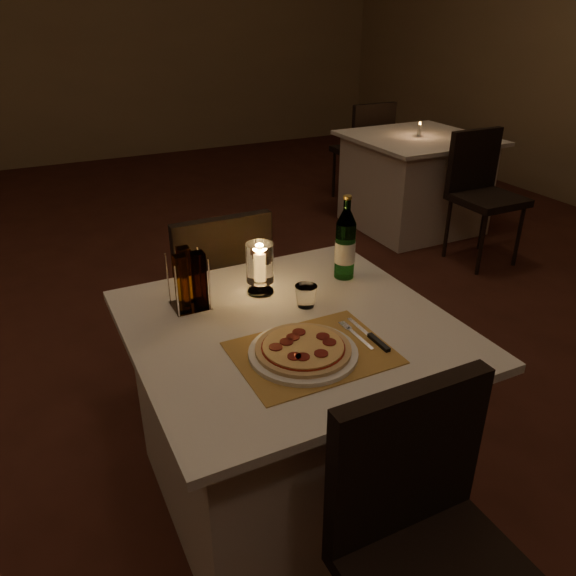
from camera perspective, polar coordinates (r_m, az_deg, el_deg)
name	(u,v)px	position (r m, az deg, el deg)	size (l,w,h in m)	color
floor	(205,417)	(2.63, -8.44, -12.79)	(8.00, 10.00, 0.02)	#471F17
wall_back	(39,21)	(6.99, -23.93, 23.55)	(8.00, 0.02, 3.00)	#907854
main_table	(291,414)	(2.01, 0.26, -12.67)	(1.00, 1.00, 0.74)	silver
chair_near	(427,533)	(1.47, 13.93, -23.01)	(0.42, 0.42, 0.90)	black
chair_far	(218,287)	(2.47, -7.15, 0.09)	(0.42, 0.42, 0.90)	black
placemat	(312,353)	(1.66, 2.47, -6.59)	(0.45, 0.34, 0.00)	#BA8C40
plate	(303,353)	(1.64, 1.55, -6.59)	(0.32, 0.32, 0.01)	white
pizza	(303,348)	(1.63, 1.55, -6.11)	(0.28, 0.28, 0.02)	#D8B77F
fork	(354,333)	(1.75, 6.70, -4.58)	(0.02, 0.18, 0.00)	silver
knife	(374,339)	(1.73, 8.77, -5.15)	(0.02, 0.22, 0.01)	black
tumbler	(306,296)	(1.89, 1.84, -0.81)	(0.08, 0.08, 0.08)	white
water_bottle	(345,245)	(2.07, 5.83, 4.34)	(0.08, 0.08, 0.32)	#56A056
hurricane_candle	(260,264)	(1.95, -2.88, 2.41)	(0.10, 0.10, 0.19)	white
cruet_caddy	(189,282)	(1.88, -10.01, 0.59)	(0.12, 0.12, 0.21)	white
neighbor_table_right	(414,182)	(4.72, 12.67, 10.46)	(1.00, 1.00, 0.74)	silver
neighbor_chair_ra	(481,183)	(4.16, 19.00, 10.01)	(0.42, 0.42, 0.90)	black
neighbor_chair_rb	(366,143)	(5.23, 7.95, 14.41)	(0.42, 0.42, 0.90)	black
neighbor_candle_right	(419,130)	(4.62, 13.20, 15.38)	(0.03, 0.03, 0.11)	white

